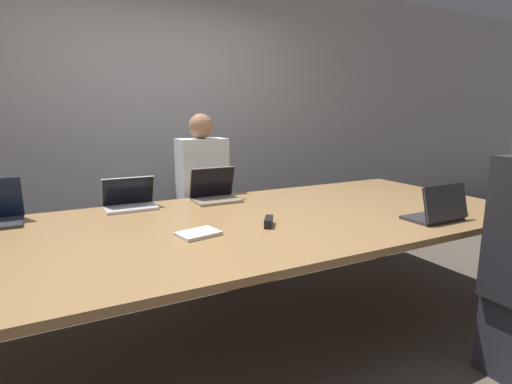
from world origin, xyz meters
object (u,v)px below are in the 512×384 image
object	(u,v)px
person_far_center	(203,199)
laptop_far_midleft	(130,199)
laptop_near_right	(439,210)
stapler	(269,222)
cup_near_right	(455,206)
laptop_far_center	(214,191)

from	to	relation	value
person_far_center	laptop_far_midleft	size ratio (longest dim) A/B	3.97
laptop_near_right	laptop_far_midleft	size ratio (longest dim) A/B	1.02
person_far_center	laptop_far_midleft	world-z (taller)	person_far_center
stapler	cup_near_right	bearing A→B (deg)	20.28
laptop_near_right	stapler	world-z (taller)	laptop_near_right
laptop_far_midleft	person_far_center	bearing A→B (deg)	27.27
person_far_center	laptop_near_right	bearing A→B (deg)	-58.41
laptop_far_midleft	laptop_far_center	bearing A→B (deg)	-3.40
stapler	person_far_center	bearing A→B (deg)	123.29
laptop_near_right	cup_near_right	distance (m)	0.28
laptop_far_center	person_far_center	world-z (taller)	person_far_center
laptop_near_right	laptop_far_midleft	xyz separation A→B (m)	(-1.63, 1.23, -0.00)
laptop_near_right	stapler	xyz separation A→B (m)	(-0.99, 0.39, -0.04)
laptop_far_center	stapler	world-z (taller)	laptop_far_center
person_far_center	cup_near_right	distance (m)	1.94
person_far_center	stapler	world-z (taller)	person_far_center
laptop_near_right	laptop_far_center	bearing A→B (deg)	-49.70
laptop_far_center	stapler	size ratio (longest dim) A/B	2.35
cup_near_right	stapler	xyz separation A→B (m)	(-1.25, 0.31, -0.03)
laptop_far_center	stapler	distance (m)	0.80
laptop_near_right	laptop_far_midleft	distance (m)	2.04
laptop_far_center	laptop_far_midleft	xyz separation A→B (m)	(-0.62, 0.04, -0.01)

